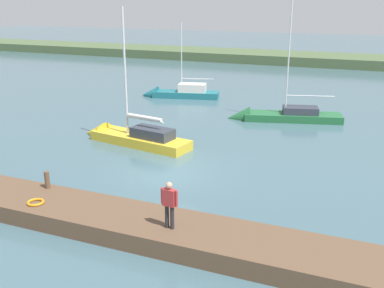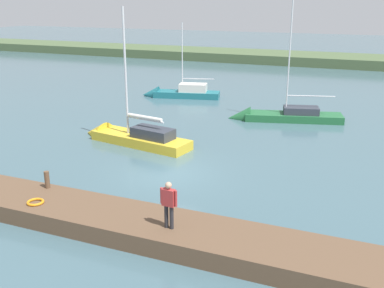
{
  "view_description": "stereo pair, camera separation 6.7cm",
  "coord_description": "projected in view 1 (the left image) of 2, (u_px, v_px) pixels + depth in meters",
  "views": [
    {
      "loc": [
        -8.95,
        18.81,
        8.2
      ],
      "look_at": [
        -1.34,
        0.4,
        1.8
      ],
      "focal_mm": 42.24,
      "sensor_mm": 36.0,
      "label": 1
    },
    {
      "loc": [
        -9.01,
        18.79,
        8.2
      ],
      "look_at": [
        -1.34,
        0.4,
        1.8
      ],
      "focal_mm": 42.24,
      "sensor_mm": 36.0,
      "label": 2
    }
  ],
  "objects": [
    {
      "name": "life_ring_buoy",
      "position": [
        36.0,
        202.0,
        17.39
      ],
      "size": [
        0.66,
        0.66,
        0.1
      ],
      "primitive_type": "torus",
      "color": "orange",
      "rests_on": "dock_pier"
    },
    {
      "name": "person_on_dock",
      "position": [
        169.0,
        202.0,
        15.24
      ],
      "size": [
        0.65,
        0.26,
        1.7
      ],
      "rotation": [
        0.0,
        0.0,
        1.49
      ],
      "color": "#28282D",
      "rests_on": "dock_pier"
    },
    {
      "name": "sailboat_near_dock",
      "position": [
        278.0,
        119.0,
        32.1
      ],
      "size": [
        8.15,
        3.78,
        9.47
      ],
      "rotation": [
        0.0,
        0.0,
        0.26
      ],
      "color": "#236638",
      "rests_on": "ground_plane"
    },
    {
      "name": "dock_pier",
      "position": [
        103.0,
        218.0,
        16.98
      ],
      "size": [
        21.64,
        2.53,
        0.69
      ],
      "primitive_type": "cube",
      "color": "brown",
      "rests_on": "ground_plane"
    },
    {
      "name": "sailboat_far_right",
      "position": [
        129.0,
        139.0,
        27.09
      ],
      "size": [
        7.7,
        3.01,
        8.65
      ],
      "rotation": [
        0.0,
        0.0,
        -0.18
      ],
      "color": "gold",
      "rests_on": "ground_plane"
    },
    {
      "name": "far_shoreline",
      "position": [
        307.0,
        63.0,
        60.51
      ],
      "size": [
        180.0,
        8.0,
        2.4
      ],
      "primitive_type": "cube",
      "color": "#4C603D",
      "rests_on": "ground_plane"
    },
    {
      "name": "sailboat_mid_channel",
      "position": [
        177.0,
        94.0,
        39.53
      ],
      "size": [
        6.95,
        3.12,
        7.01
      ],
      "rotation": [
        0.0,
        0.0,
        0.24
      ],
      "color": "#1E6B75",
      "rests_on": "ground_plane"
    },
    {
      "name": "ground_plane",
      "position": [
        170.0,
        173.0,
        22.31
      ],
      "size": [
        200.0,
        200.0,
        0.0
      ],
      "primitive_type": "plane",
      "color": "#42606B"
    },
    {
      "name": "mooring_post_near",
      "position": [
        47.0,
        180.0,
        18.72
      ],
      "size": [
        0.21,
        0.21,
        0.73
      ],
      "primitive_type": "cylinder",
      "color": "brown",
      "rests_on": "dock_pier"
    }
  ]
}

